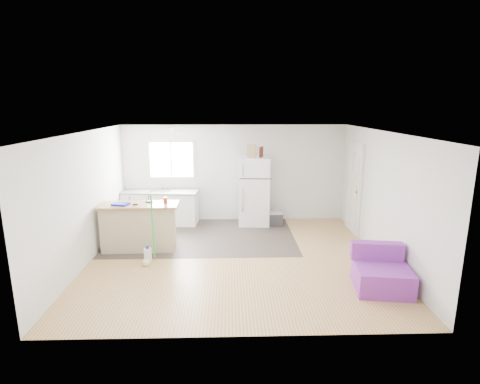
% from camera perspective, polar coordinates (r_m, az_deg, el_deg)
% --- Properties ---
extents(room, '(5.51, 5.01, 2.41)m').
position_cam_1_polar(room, '(6.91, -0.58, -0.85)').
color(room, olive).
rests_on(room, ground).
extents(vinyl_zone, '(4.05, 2.50, 0.00)m').
position_cam_1_polar(vinyl_zone, '(8.48, -5.66, -6.69)').
color(vinyl_zone, '#322A26').
rests_on(vinyl_zone, floor).
extents(window, '(1.18, 0.06, 0.98)m').
position_cam_1_polar(window, '(9.40, -10.41, 4.85)').
color(window, white).
rests_on(window, back_wall).
extents(interior_door, '(0.11, 0.92, 2.10)m').
position_cam_1_polar(interior_door, '(8.93, 16.99, 0.58)').
color(interior_door, white).
rests_on(interior_door, right_wall).
extents(ceiling_fixture, '(0.30, 0.30, 0.07)m').
position_cam_1_polar(ceiling_fixture, '(7.99, -9.52, 9.31)').
color(ceiling_fixture, white).
rests_on(ceiling_fixture, ceiling).
extents(kitchen_cabinets, '(1.89, 0.74, 1.09)m').
position_cam_1_polar(kitchen_cabinets, '(9.40, -12.02, -2.25)').
color(kitchen_cabinets, white).
rests_on(kitchen_cabinets, floor).
extents(peninsula, '(1.56, 0.63, 0.95)m').
position_cam_1_polar(peninsula, '(7.82, -15.16, -5.11)').
color(peninsula, '#C3AE8D').
rests_on(peninsula, floor).
extents(refrigerator, '(0.78, 0.74, 1.66)m').
position_cam_1_polar(refrigerator, '(9.09, 2.17, 0.18)').
color(refrigerator, white).
rests_on(refrigerator, floor).
extents(cooler, '(0.46, 0.32, 0.35)m').
position_cam_1_polar(cooler, '(9.20, 5.09, -3.93)').
color(cooler, '#2C2C2E').
rests_on(cooler, floor).
extents(purple_seat, '(0.93, 0.89, 0.68)m').
position_cam_1_polar(purple_seat, '(6.50, 20.71, -11.56)').
color(purple_seat, purple).
rests_on(purple_seat, floor).
extents(cleaner_jug, '(0.16, 0.13, 0.31)m').
position_cam_1_polar(cleaner_jug, '(7.30, -13.86, -9.27)').
color(cleaner_jug, silver).
rests_on(cleaner_jug, floor).
extents(mop, '(0.25, 0.38, 1.35)m').
position_cam_1_polar(mop, '(7.11, -13.86, -9.05)').
color(mop, green).
rests_on(mop, floor).
extents(red_cup, '(0.08, 0.08, 0.12)m').
position_cam_1_polar(red_cup, '(7.62, -11.30, -1.23)').
color(red_cup, '#BB2D0B').
rests_on(red_cup, peninsula).
extents(blue_tray, '(0.35, 0.29, 0.04)m').
position_cam_1_polar(blue_tray, '(7.71, -17.73, -1.76)').
color(blue_tray, '#1419BE').
rests_on(blue_tray, peninsula).
extents(tool_a, '(0.15, 0.08, 0.03)m').
position_cam_1_polar(tool_a, '(7.74, -13.70, -1.47)').
color(tool_a, black).
rests_on(tool_a, peninsula).
extents(tool_b, '(0.10, 0.04, 0.03)m').
position_cam_1_polar(tool_b, '(7.62, -15.66, -1.83)').
color(tool_b, black).
rests_on(tool_b, peninsula).
extents(cardboard_box, '(0.21, 0.13, 0.30)m').
position_cam_1_polar(cardboard_box, '(8.88, 1.78, 6.29)').
color(cardboard_box, tan).
rests_on(cardboard_box, refrigerator).
extents(bottle_left, '(0.08, 0.08, 0.25)m').
position_cam_1_polar(bottle_left, '(8.83, 3.15, 6.08)').
color(bottle_left, '#37110A').
rests_on(bottle_left, refrigerator).
extents(bottle_right, '(0.08, 0.08, 0.25)m').
position_cam_1_polar(bottle_right, '(8.92, 3.33, 6.15)').
color(bottle_right, '#37110A').
rests_on(bottle_right, refrigerator).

